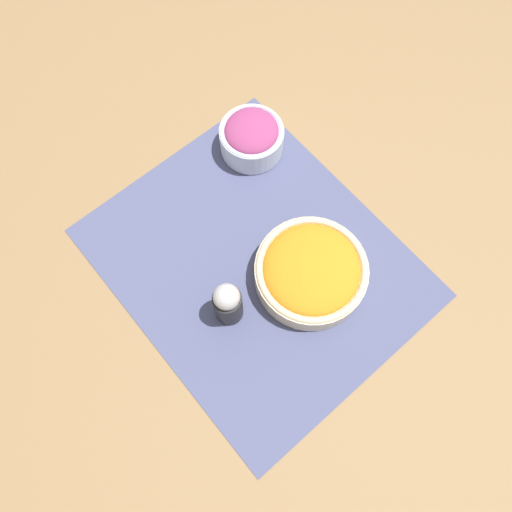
{
  "coord_description": "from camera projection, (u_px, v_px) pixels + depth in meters",
  "views": [
    {
      "loc": [
        -0.23,
        0.19,
        0.84
      ],
      "look_at": [
        0.0,
        0.0,
        0.03
      ],
      "focal_mm": 35.0,
      "sensor_mm": 36.0,
      "label": 1
    }
  ],
  "objects": [
    {
      "name": "ground_plane",
      "position": [
        256.0,
        263.0,
        0.9
      ],
      "size": [
        3.0,
        3.0,
        0.0
      ],
      "primitive_type": "plane",
      "color": "olive"
    },
    {
      "name": "placemat",
      "position": [
        256.0,
        262.0,
        0.89
      ],
      "size": [
        0.55,
        0.46,
        0.0
      ],
      "color": "#474C70",
      "rests_on": "ground_plane"
    },
    {
      "name": "carrot_bowl",
      "position": [
        311.0,
        271.0,
        0.85
      ],
      "size": [
        0.19,
        0.19,
        0.07
      ],
      "color": "beige",
      "rests_on": "placemat"
    },
    {
      "name": "onion_bowl",
      "position": [
        252.0,
        137.0,
        0.94
      ],
      "size": [
        0.12,
        0.12,
        0.07
      ],
      "color": "silver",
      "rests_on": "placemat"
    },
    {
      "name": "pepper_shaker",
      "position": [
        228.0,
        303.0,
        0.81
      ],
      "size": [
        0.05,
        0.05,
        0.12
      ],
      "color": "black",
      "rests_on": "placemat"
    }
  ]
}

